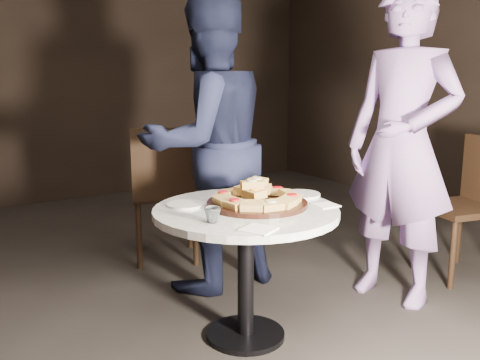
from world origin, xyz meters
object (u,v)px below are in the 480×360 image
at_px(focaccia_pile, 256,195).
at_px(serving_board, 257,204).
at_px(chair_right, 472,197).
at_px(table, 246,233).
at_px(chair_far, 166,185).
at_px(diner_navy, 207,145).
at_px(water_glass, 213,215).
at_px(diner_teal, 402,146).

bearing_deg(focaccia_pile, serving_board, -57.73).
distance_m(focaccia_pile, chair_right, 1.66).
xyz_separation_m(table, chair_far, (0.17, 1.19, 0.01)).
height_order(focaccia_pile, diner_navy, diner_navy).
bearing_deg(diner_navy, water_glass, 59.28).
bearing_deg(serving_board, table, -174.03).
bearing_deg(focaccia_pile, diner_navy, 78.81).
relative_size(chair_right, diner_teal, 0.50).
bearing_deg(water_glass, chair_right, 0.31).
distance_m(serving_board, water_glass, 0.36).
xyz_separation_m(water_glass, chair_right, (1.97, 0.01, -0.19)).
relative_size(serving_board, focaccia_pile, 1.12).
bearing_deg(diner_teal, serving_board, -109.36).
relative_size(chair_far, diner_teal, 0.53).
height_order(focaccia_pile, water_glass, focaccia_pile).
height_order(table, diner_teal, diner_teal).
xyz_separation_m(chair_far, diner_teal, (0.85, -1.28, 0.35)).
xyz_separation_m(chair_far, diner_navy, (0.04, -0.50, 0.33)).
xyz_separation_m(serving_board, chair_far, (0.09, 1.19, -0.13)).
height_order(table, water_glass, water_glass).
xyz_separation_m(serving_board, water_glass, (-0.33, -0.13, 0.02)).
relative_size(table, chair_right, 1.17).
bearing_deg(table, water_glass, -155.26).
height_order(serving_board, focaccia_pile, focaccia_pile).
bearing_deg(water_glass, chair_far, 72.01).
bearing_deg(chair_right, diner_navy, -102.91).
xyz_separation_m(diner_navy, diner_teal, (0.81, -0.78, 0.02)).
height_order(water_glass, diner_navy, diner_navy).
bearing_deg(water_glass, serving_board, 20.99).
bearing_deg(chair_far, diner_teal, 146.85).
xyz_separation_m(serving_board, diner_navy, (0.13, 0.69, 0.20)).
xyz_separation_m(serving_board, focaccia_pile, (-0.00, 0.00, 0.04)).
height_order(focaccia_pile, chair_far, chair_far).
bearing_deg(chair_right, diner_teal, -76.82).
distance_m(chair_right, diner_navy, 1.75).
bearing_deg(chair_far, diner_navy, 117.68).
xyz_separation_m(focaccia_pile, diner_teal, (0.95, -0.10, 0.17)).
relative_size(focaccia_pile, chair_far, 0.46).
relative_size(table, diner_teal, 0.58).
relative_size(serving_board, water_glass, 6.69).
bearing_deg(table, chair_far, 82.11).
distance_m(focaccia_pile, diner_navy, 0.71).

